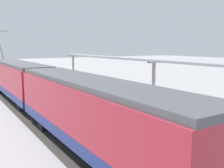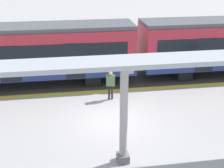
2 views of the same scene
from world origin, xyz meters
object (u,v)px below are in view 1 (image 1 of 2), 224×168
Objects in this scene: train_far_carriage at (18,80)px; canopy_pillar_second at (153,85)px; canopy_pillar_third at (73,70)px; bench_mid_platform at (95,90)px; passenger_waiting_near_edge at (92,104)px; trash_bin at (61,80)px; train_near_carriage at (91,114)px.

train_far_carriage is 12.62m from canopy_pillar_second.
bench_mid_platform is at bearing -97.61° from canopy_pillar_third.
canopy_pillar_third is 2.49× the size of bench_mid_platform.
train_far_carriage is 9.80m from passenger_waiting_near_edge.
bench_mid_platform is 1.54× the size of trash_bin.
canopy_pillar_third is (0.00, 15.45, 0.00)m from canopy_pillar_second.
canopy_pillar_second is 2.49× the size of bench_mid_platform.
canopy_pillar_third is at bearing 35.52° from train_far_carriage.
canopy_pillar_second is 1.00× the size of canopy_pillar_third.
canopy_pillar_third reaches higher than passenger_waiting_near_edge.
canopy_pillar_second is at bearing -85.75° from trash_bin.
train_near_carriage is at bearing -111.73° from canopy_pillar_third.
train_near_carriage is at bearing -148.82° from canopy_pillar_second.
canopy_pillar_third is 16.05m from passenger_waiting_near_edge.
canopy_pillar_second reaches higher than trash_bin.
canopy_pillar_second reaches higher than passenger_waiting_near_edge.
train_near_carriage is 8.89× the size of passenger_waiting_near_edge.
passenger_waiting_near_edge is at bearing -109.19° from canopy_pillar_third.
passenger_waiting_near_edge is (-5.27, -15.13, -0.93)m from canopy_pillar_third.
bench_mid_platform is at bearing 97.47° from canopy_pillar_second.
train_near_carriage reaches higher than bench_mid_platform.
bench_mid_platform is 0.96× the size of passenger_waiting_near_edge.
canopy_pillar_second is at bearing -3.51° from passenger_waiting_near_edge.
canopy_pillar_third reaches higher than train_far_carriage.
train_near_carriage is 6.02m from passenger_waiting_near_edge.
canopy_pillar_third is at bearing 82.39° from bench_mid_platform.
train_far_carriage is (0.00, 14.57, 0.00)m from train_near_carriage.
train_near_carriage reaches higher than passenger_waiting_near_edge.
train_far_carriage is at bearing 90.00° from train_near_carriage.
train_near_carriage is at bearing -119.17° from bench_mid_platform.
canopy_pillar_second is at bearing 31.18° from train_near_carriage.
canopy_pillar_second is (8.12, 4.91, 0.08)m from train_near_carriage.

